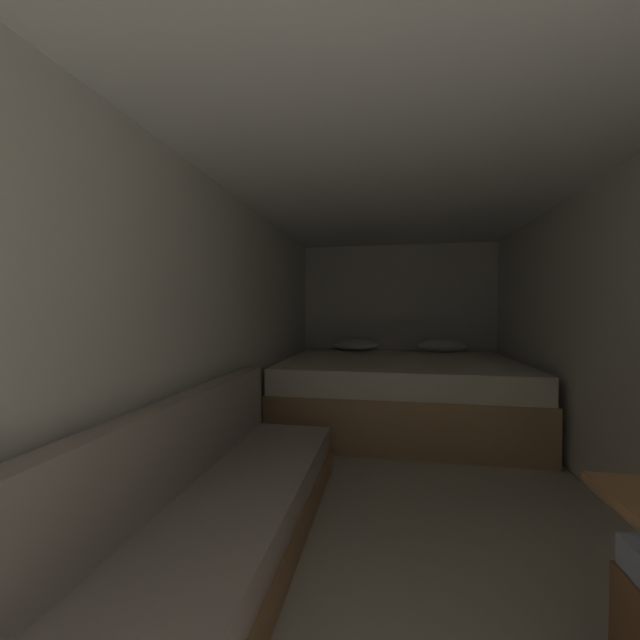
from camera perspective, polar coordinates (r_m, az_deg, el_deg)
ground_plane at (r=2.60m, az=12.65°, el=-25.46°), size 7.22×7.22×0.00m
wall_back at (r=4.95m, az=11.55°, el=-0.53°), size 2.51×0.05×2.01m
wall_left at (r=2.58m, az=-15.64°, el=-2.37°), size 0.05×5.22×2.01m
wall_right at (r=2.67m, az=40.19°, el=-2.54°), size 0.05×5.22×2.01m
ceiling_slab at (r=2.47m, az=12.93°, el=21.78°), size 2.51×5.22×0.05m
bed at (r=4.04m, az=11.78°, el=-10.42°), size 2.29×1.88×0.83m
sofa_left at (r=1.90m, az=-18.63°, el=-28.51°), size 0.68×2.67×0.74m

